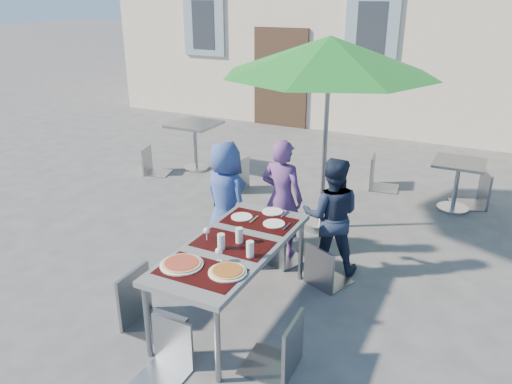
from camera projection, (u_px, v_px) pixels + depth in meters
The scene contains 22 objects.
ground at pixel (149, 323), 4.70m from camera, with size 90.00×90.00×0.00m, color #49484B.
dining_table at pixel (233, 249), 4.60m from camera, with size 0.80×1.85×0.76m.
pizza_near_left at pixel (182, 264), 4.21m from camera, with size 0.37×0.37×0.03m.
pizza_near_right at pixel (227, 271), 4.09m from camera, with size 0.32×0.32×0.03m.
glassware at pixel (232, 242), 4.45m from camera, with size 0.57×0.45×0.15m.
place_settings at pixel (263, 217), 5.10m from camera, with size 0.62×0.48×0.01m.
child_0 at pixel (226, 197), 5.84m from camera, with size 0.66×0.43×1.34m, color #374E97.
child_1 at pixel (282, 198), 5.75m from camera, with size 0.51×0.33×1.39m, color #653C7B.
child_2 at pixel (331, 216), 5.38m from camera, with size 0.64×0.37×1.31m, color #1A233A.
chair_0 at pixel (240, 217), 5.56m from camera, with size 0.47×0.47×0.97m.
chair_1 at pixel (280, 220), 5.57m from camera, with size 0.54×0.54×0.92m.
chair_2 at pixel (326, 242), 5.13m from camera, with size 0.51×0.51×0.88m.
chair_3 at pixel (141, 268), 4.48m from camera, with size 0.46×0.46×1.01m.
chair_4 at pixel (282, 312), 3.91m from camera, with size 0.44×0.44×0.96m.
chair_5 at pixel (164, 320), 3.92m from camera, with size 0.38×0.39×0.86m.
patio_umbrella at pixel (330, 57), 5.82m from camera, with size 2.59×2.59×2.44m.
cafe_table_0 at pixel (195, 136), 8.60m from camera, with size 0.78×0.78×0.83m.
bg_chair_l_0 at pixel (151, 144), 8.43m from camera, with size 0.49×0.49×0.89m.
bg_chair_r_0 at pixel (235, 155), 7.71m from camera, with size 0.49×0.48×0.97m.
cafe_table_1 at pixel (457, 178), 6.99m from camera, with size 0.68×0.68×0.73m.
bg_chair_l_1 at pixel (381, 153), 7.76m from camera, with size 0.50×0.49×0.98m.
bg_chair_r_1 at pixel (481, 168), 7.09m from camera, with size 0.57×0.57×1.00m.
Camera 1 is at (2.66, -3.04, 2.89)m, focal length 35.00 mm.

